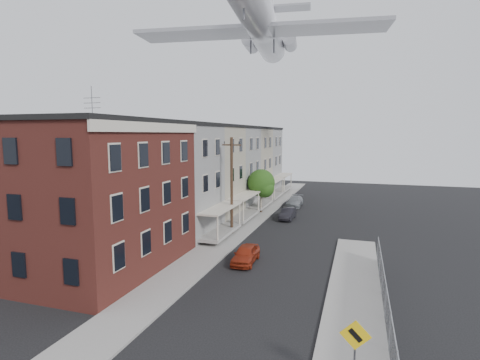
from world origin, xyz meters
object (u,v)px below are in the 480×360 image
(utility_pole, at_px, (232,185))
(car_far, at_px, (295,201))
(warning_sign, at_px, (355,345))
(car_mid, at_px, (288,214))
(street_tree, at_px, (262,184))
(car_near, at_px, (246,254))
(airplane, at_px, (262,26))

(utility_pole, xyz_separation_m, car_far, (3.34, 15.29, -4.03))
(warning_sign, distance_m, utility_pole, 22.25)
(car_mid, bearing_deg, utility_pole, -114.81)
(utility_pole, relative_size, street_tree, 1.73)
(warning_sign, distance_m, car_near, 14.32)
(car_mid, bearing_deg, street_tree, 149.36)
(street_tree, bearing_deg, car_near, -79.42)
(utility_pole, bearing_deg, car_near, -63.55)
(street_tree, height_order, car_mid, street_tree)
(car_near, bearing_deg, utility_pole, 114.69)
(airplane, bearing_deg, street_tree, -67.57)
(car_far, bearing_deg, airplane, -128.18)
(utility_pole, bearing_deg, car_mid, 63.91)
(utility_pole, height_order, street_tree, utility_pole)
(car_mid, xyz_separation_m, airplane, (-3.88, 3.15, 20.89))
(utility_pole, relative_size, airplane, 0.29)
(car_mid, height_order, car_far, car_far)
(utility_pole, height_order, airplane, airplane)
(utility_pole, xyz_separation_m, car_mid, (3.80, 7.76, -4.06))
(warning_sign, xyz_separation_m, street_tree, (-10.87, 28.95, 1.57))
(car_mid, height_order, airplane, airplane)
(street_tree, relative_size, car_near, 1.39)
(airplane, bearing_deg, car_mid, -39.09)
(car_mid, bearing_deg, airplane, 142.19)
(warning_sign, bearing_deg, car_mid, 105.44)
(street_tree, height_order, car_far, street_tree)
(airplane, bearing_deg, utility_pole, -89.57)
(utility_pole, xyz_separation_m, street_tree, (0.33, 9.92, -1.22))
(warning_sign, xyz_separation_m, utility_pole, (-11.20, 19.03, 2.79))
(car_far, bearing_deg, warning_sign, -77.33)
(warning_sign, distance_m, street_tree, 30.96)
(car_far, distance_m, airplane, 21.59)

